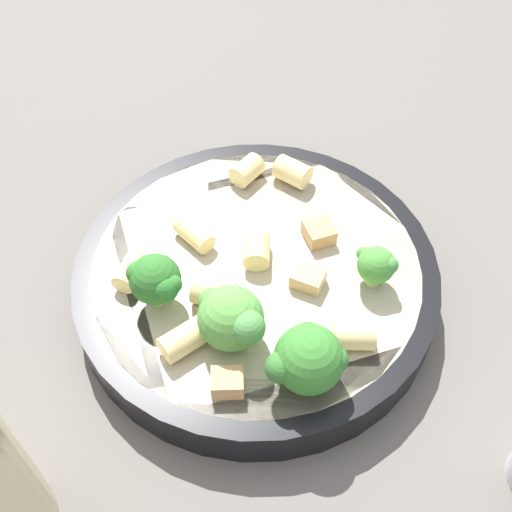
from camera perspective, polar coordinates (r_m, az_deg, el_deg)
The scene contains 17 objects.
ground_plane at distance 0.42m, azimuth 0.00°, elevation -3.30°, with size 2.00×2.00×0.00m, color #5B5651.
pasta_bowl at distance 0.40m, azimuth 0.00°, elevation -1.91°, with size 0.23×0.23×0.03m.
broccoli_floret_0 at distance 0.35m, azimuth -2.25°, elevation -5.55°, with size 0.04×0.04×0.04m.
broccoli_floret_1 at distance 0.36m, azimuth -8.89°, elevation -2.16°, with size 0.03×0.03×0.04m.
broccoli_floret_2 at distance 0.38m, azimuth 10.66°, elevation -0.83°, with size 0.02×0.02×0.03m.
broccoli_floret_3 at distance 0.34m, azimuth 4.62°, elevation -9.07°, with size 0.04×0.04×0.04m.
rigatoni_0 at distance 0.40m, azimuth -5.53°, elevation 1.94°, with size 0.01×0.01×0.03m, color #E0C67F.
rigatoni_1 at distance 0.36m, azimuth 8.71°, elevation -7.07°, with size 0.02×0.02×0.02m, color #E0C67F.
rigatoni_2 at distance 0.44m, azimuth -0.81°, elevation 7.61°, with size 0.02×0.02×0.02m, color #E0C67F.
rigatoni_3 at distance 0.36m, azimuth -6.38°, elevation -7.38°, with size 0.02×0.02×0.03m, color #E0C67F.
rigatoni_4 at distance 0.44m, azimuth 3.26°, elevation 7.47°, with size 0.02×0.02×0.02m, color #E0C67F.
rigatoni_5 at distance 0.37m, azimuth -3.81°, elevation -3.28°, with size 0.02×0.02×0.02m, color #E0C67F.
rigatoni_6 at distance 0.39m, azimuth -11.13°, elevation -1.38°, with size 0.01×0.01×0.02m, color #E0C67F.
rigatoni_7 at distance 0.39m, azimuth -0.35°, elevation 0.56°, with size 0.02×0.02×0.02m, color #E0C67F.
chicken_chunk_0 at distance 0.41m, azimuth 5.62°, elevation 2.10°, with size 0.02×0.02×0.01m, color tan.
chicken_chunk_1 at distance 0.34m, azimuth -2.57°, elevation -11.17°, with size 0.02×0.01×0.01m, color tan.
chicken_chunk_2 at distance 0.38m, azimuth 4.64°, elevation -2.01°, with size 0.02×0.02×0.01m, color tan.
Camera 1 is at (0.02, -0.24, 0.34)m, focal length 45.00 mm.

